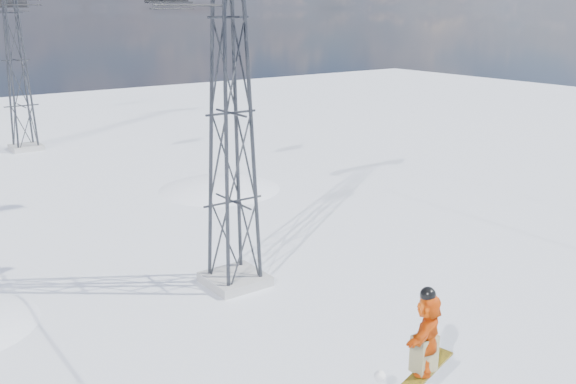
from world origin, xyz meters
The scene contains 3 objects.
lift_tower_near centered at (0.80, 8.00, 5.47)m, with size 5.20×1.80×11.43m.
lift_tower_far centered at (0.80, 33.00, 5.47)m, with size 5.20×1.80×11.43m.
lift_chair_extra centered at (3.00, 41.61, 8.79)m, with size 2.07×0.60×2.57m.
Camera 1 is at (-8.94, -8.35, 8.49)m, focal length 40.00 mm.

